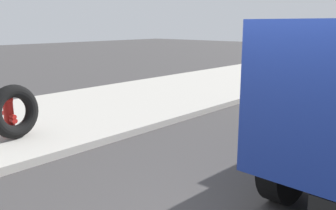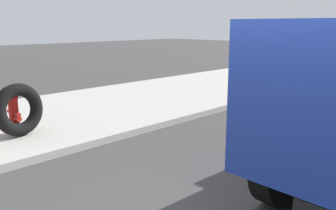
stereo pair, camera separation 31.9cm
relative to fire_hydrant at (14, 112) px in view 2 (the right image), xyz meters
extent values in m
cube|color=#BCB7AD|center=(0.54, 0.98, -0.54)|extent=(36.00, 5.00, 0.15)
cylinder|color=red|center=(0.00, 0.01, -0.11)|extent=(0.19, 0.19, 0.70)
sphere|color=red|center=(0.00, 0.01, 0.29)|extent=(0.22, 0.22, 0.22)
cylinder|color=red|center=(0.00, -0.17, -0.03)|extent=(0.09, 0.15, 0.09)
cylinder|color=red|center=(0.00, 0.18, -0.03)|extent=(0.09, 0.15, 0.09)
cylinder|color=red|center=(0.00, -0.17, -0.11)|extent=(0.10, 0.15, 0.10)
torus|color=black|center=(0.01, -0.22, 0.08)|extent=(1.10, 0.50, 1.07)
cylinder|color=black|center=(1.36, -5.16, -0.06)|extent=(1.11, 0.34, 1.10)
camera|label=1|loc=(-3.08, -7.01, 1.74)|focal=38.67mm
camera|label=2|loc=(-2.86, -7.24, 1.74)|focal=38.67mm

